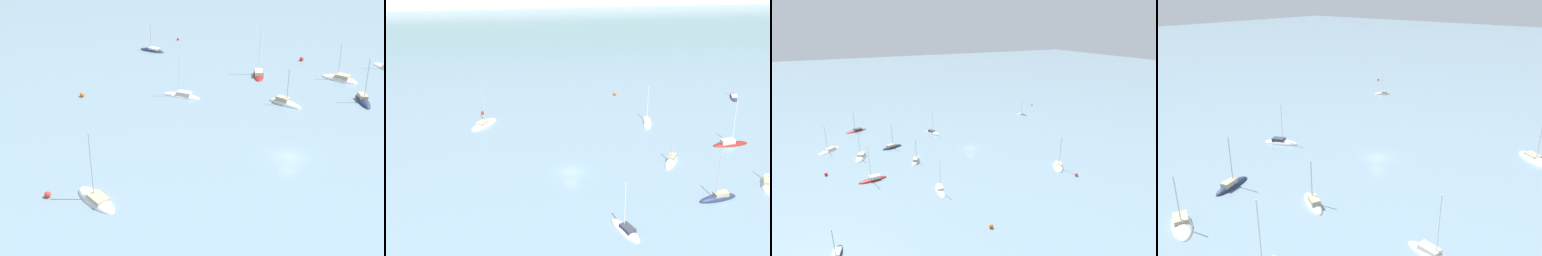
% 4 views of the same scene
% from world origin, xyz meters
% --- Properties ---
extents(ground_plane, '(600.00, 600.00, 0.00)m').
position_xyz_m(ground_plane, '(0.00, 0.00, 0.00)').
color(ground_plane, slate).
extents(sailboat_0, '(4.57, 6.46, 7.45)m').
position_xyz_m(sailboat_0, '(18.82, 1.89, 0.12)').
color(sailboat_0, white).
rests_on(sailboat_0, ground_plane).
extents(sailboat_1, '(7.56, 2.92, 10.17)m').
position_xyz_m(sailboat_1, '(32.26, 8.00, 0.16)').
color(sailboat_1, maroon).
rests_on(sailboat_1, ground_plane).
extents(sailboat_2, '(2.99, 7.33, 8.83)m').
position_xyz_m(sailboat_2, '(18.30, 20.32, 0.12)').
color(sailboat_2, white).
rests_on(sailboat_2, ground_plane).
extents(sailboat_3, '(8.05, 4.35, 8.19)m').
position_xyz_m(sailboat_3, '(31.75, -33.35, 0.11)').
color(sailboat_3, maroon).
rests_on(sailboat_3, ground_plane).
extents(sailboat_4, '(4.34, 3.98, 7.34)m').
position_xyz_m(sailboat_4, '(-37.79, -24.25, 0.09)').
color(sailboat_4, white).
rests_on(sailboat_4, ground_plane).
extents(sailboat_5, '(5.15, 7.69, 8.25)m').
position_xyz_m(sailboat_5, '(33.24, -7.71, 0.10)').
color(sailboat_5, white).
rests_on(sailboat_5, ground_plane).
extents(sailboat_6, '(7.60, 6.73, 9.35)m').
position_xyz_m(sailboat_6, '(41.83, -17.48, 0.10)').
color(sailboat_6, white).
rests_on(sailboat_6, ground_plane).
extents(sailboat_7, '(3.30, 6.33, 6.61)m').
position_xyz_m(sailboat_7, '(42.56, 33.12, 0.07)').
color(sailboat_7, '#232D4C').
rests_on(sailboat_7, ground_plane).
extents(sailboat_8, '(4.67, 7.09, 8.89)m').
position_xyz_m(sailboat_8, '(6.41, -18.86, 0.10)').
color(sailboat_8, silver).
rests_on(sailboat_8, ground_plane).
extents(sailboat_9, '(6.91, 3.23, 9.00)m').
position_xyz_m(sailboat_9, '(23.03, -11.51, 0.12)').
color(sailboat_9, '#232D4C').
rests_on(sailboat_9, ground_plane).
extents(sailboat_10, '(6.57, 7.59, 10.18)m').
position_xyz_m(sailboat_10, '(-16.73, 22.63, 0.07)').
color(sailboat_10, silver).
rests_on(sailboat_10, ground_plane).
extents(mooring_buoy_0, '(0.81, 0.81, 0.81)m').
position_xyz_m(mooring_buoy_0, '(-17.33, 28.85, 0.41)').
color(mooring_buoy_0, red).
rests_on(mooring_buoy_0, ground_plane).
extents(mooring_buoy_2, '(0.60, 0.60, 0.60)m').
position_xyz_m(mooring_buoy_2, '(-51.96, -35.62, 0.30)').
color(mooring_buoy_2, red).
rests_on(mooring_buoy_2, ground_plane).
extents(mooring_buoy_3, '(0.86, 0.86, 0.86)m').
position_xyz_m(mooring_buoy_3, '(43.25, 0.02, 0.43)').
color(mooring_buoy_3, red).
rests_on(mooring_buoy_3, ground_plane).
extents(mooring_buoy_4, '(0.84, 0.84, 0.84)m').
position_xyz_m(mooring_buoy_4, '(14.16, 37.81, 0.42)').
color(mooring_buoy_4, orange).
rests_on(mooring_buoy_4, ground_plane).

